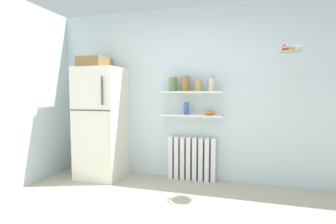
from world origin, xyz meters
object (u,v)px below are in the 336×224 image
at_px(refrigerator, 101,121).
at_px(storage_jar_2, 198,85).
at_px(storage_jar_0, 173,84).
at_px(storage_jar_1, 186,83).
at_px(vase, 186,108).
at_px(radiator, 192,159).
at_px(storage_jar_3, 212,84).
at_px(shelf_bowl, 210,113).
at_px(hanging_fruit_basket, 290,49).

bearing_deg(refrigerator, storage_jar_2, 7.72).
xyz_separation_m(storage_jar_0, storage_jar_1, (0.19, 0.00, 0.01)).
bearing_deg(refrigerator, storage_jar_1, 8.84).
distance_m(refrigerator, storage_jar_2, 1.60).
xyz_separation_m(refrigerator, storage_jar_1, (1.30, 0.20, 0.57)).
relative_size(refrigerator, vase, 10.09).
xyz_separation_m(radiator, storage_jar_2, (0.10, -0.03, 1.10)).
distance_m(storage_jar_0, storage_jar_3, 0.57).
distance_m(storage_jar_0, shelf_bowl, 0.69).
bearing_deg(storage_jar_3, storage_jar_0, -180.00).
bearing_deg(storage_jar_1, storage_jar_2, 0.00).
xyz_separation_m(storage_jar_1, shelf_bowl, (0.36, 0.00, -0.43)).
relative_size(radiator, shelf_bowl, 4.68).
relative_size(storage_jar_1, hanging_fruit_basket, 0.77).
xyz_separation_m(vase, shelf_bowl, (0.35, 0.00, -0.06)).
height_order(storage_jar_1, storage_jar_2, storage_jar_1).
height_order(storage_jar_3, hanging_fruit_basket, hanging_fruit_basket).
distance_m(storage_jar_1, hanging_fruit_basket, 1.44).
distance_m(refrigerator, storage_jar_0, 1.26).
height_order(radiator, hanging_fruit_basket, hanging_fruit_basket).
xyz_separation_m(storage_jar_0, hanging_fruit_basket, (1.55, -0.28, 0.40)).
distance_m(storage_jar_1, storage_jar_3, 0.38).
bearing_deg(storage_jar_0, refrigerator, -169.66).
height_order(refrigerator, hanging_fruit_basket, hanging_fruit_basket).
height_order(storage_jar_3, vase, storage_jar_3).
relative_size(refrigerator, shelf_bowl, 12.21).
bearing_deg(vase, storage_jar_1, 180.00).
relative_size(storage_jar_2, hanging_fruit_basket, 0.58).
relative_size(radiator, storage_jar_3, 3.42).
distance_m(storage_jar_2, hanging_fruit_basket, 1.27).
distance_m(storage_jar_3, shelf_bowl, 0.41).
bearing_deg(refrigerator, vase, 8.74).
height_order(refrigerator, vase, refrigerator).
height_order(radiator, shelf_bowl, shelf_bowl).
bearing_deg(storage_jar_0, storage_jar_3, 0.00).
xyz_separation_m(refrigerator, storage_jar_2, (1.49, 0.20, 0.54)).
distance_m(refrigerator, shelf_bowl, 1.68).
height_order(storage_jar_1, shelf_bowl, storage_jar_1).
relative_size(storage_jar_2, shelf_bowl, 1.14).
bearing_deg(storage_jar_1, refrigerator, -171.16).
bearing_deg(vase, radiator, 20.38).
distance_m(refrigerator, vase, 1.34).
bearing_deg(hanging_fruit_basket, vase, 168.17).
relative_size(storage_jar_2, storage_jar_3, 0.84).
height_order(refrigerator, shelf_bowl, refrigerator).
bearing_deg(vase, shelf_bowl, 0.00).
bearing_deg(vase, hanging_fruit_basket, -11.83).
xyz_separation_m(radiator, hanging_fruit_basket, (1.26, -0.31, 1.53)).
height_order(storage_jar_1, storage_jar_3, storage_jar_1).
xyz_separation_m(vase, hanging_fruit_basket, (1.34, -0.28, 0.76)).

